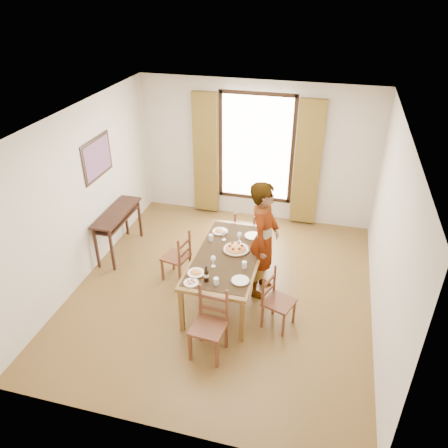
% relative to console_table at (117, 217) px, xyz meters
% --- Properties ---
extents(ground, '(5.00, 5.00, 0.00)m').
position_rel_console_table_xyz_m(ground, '(2.03, -0.60, -0.68)').
color(ground, '#4F3518').
rests_on(ground, ground).
extents(room_shell, '(4.60, 5.10, 2.74)m').
position_rel_console_table_xyz_m(room_shell, '(2.03, -0.47, 0.86)').
color(room_shell, beige).
rests_on(room_shell, ground).
extents(console_table, '(0.38, 1.20, 0.80)m').
position_rel_console_table_xyz_m(console_table, '(0.00, 0.00, 0.00)').
color(console_table, black).
rests_on(console_table, ground).
extents(dining_table, '(0.96, 1.91, 0.76)m').
position_rel_console_table_xyz_m(dining_table, '(2.13, -0.70, 0.01)').
color(dining_table, brown).
rests_on(dining_table, ground).
extents(chair_west, '(0.45, 0.45, 0.86)m').
position_rel_console_table_xyz_m(chair_west, '(1.26, -0.49, -0.29)').
color(chair_west, brown).
rests_on(chair_west, ground).
extents(chair_north, '(0.42, 0.42, 0.87)m').
position_rel_console_table_xyz_m(chair_north, '(2.18, 0.45, -0.28)').
color(chair_north, brown).
rests_on(chair_north, ground).
extents(chair_south, '(0.46, 0.46, 0.95)m').
position_rel_console_table_xyz_m(chair_south, '(2.19, -1.88, -0.24)').
color(chair_south, brown).
rests_on(chair_south, ground).
extents(chair_east, '(0.48, 0.48, 0.86)m').
position_rel_console_table_xyz_m(chair_east, '(2.95, -1.15, -0.28)').
color(chair_east, brown).
rests_on(chair_east, ground).
extents(man, '(0.74, 0.55, 1.85)m').
position_rel_console_table_xyz_m(man, '(2.61, -0.45, 0.24)').
color(man, gray).
rests_on(man, ground).
extents(plate_sw, '(0.27, 0.27, 0.05)m').
position_rel_console_table_xyz_m(plate_sw, '(1.83, -1.27, 0.10)').
color(plate_sw, silver).
rests_on(plate_sw, dining_table).
extents(plate_se, '(0.27, 0.27, 0.05)m').
position_rel_console_table_xyz_m(plate_se, '(2.45, -1.28, 0.10)').
color(plate_se, silver).
rests_on(plate_se, dining_table).
extents(plate_nw, '(0.27, 0.27, 0.05)m').
position_rel_console_table_xyz_m(plate_nw, '(1.86, -0.13, 0.10)').
color(plate_nw, silver).
rests_on(plate_nw, dining_table).
extents(plate_ne, '(0.27, 0.27, 0.05)m').
position_rel_console_table_xyz_m(plate_ne, '(2.39, -0.13, 0.10)').
color(plate_ne, silver).
rests_on(plate_ne, dining_table).
extents(pasta_platter, '(0.40, 0.40, 0.10)m').
position_rel_console_table_xyz_m(pasta_platter, '(2.22, -0.57, 0.12)').
color(pasta_platter, '#B92F17').
rests_on(pasta_platter, dining_table).
extents(caprese_plate, '(0.20, 0.20, 0.04)m').
position_rel_console_table_xyz_m(caprese_plate, '(1.83, -1.48, 0.09)').
color(caprese_plate, silver).
rests_on(caprese_plate, dining_table).
extents(wine_glass_a, '(0.08, 0.08, 0.18)m').
position_rel_console_table_xyz_m(wine_glass_a, '(2.01, -1.05, 0.16)').
color(wine_glass_a, white).
rests_on(wine_glass_a, dining_table).
extents(wine_glass_b, '(0.08, 0.08, 0.18)m').
position_rel_console_table_xyz_m(wine_glass_b, '(2.22, -0.35, 0.16)').
color(wine_glass_b, white).
rests_on(wine_glass_b, dining_table).
extents(wine_glass_c, '(0.08, 0.08, 0.18)m').
position_rel_console_table_xyz_m(wine_glass_c, '(1.98, -0.34, 0.16)').
color(wine_glass_c, white).
rests_on(wine_glass_c, dining_table).
extents(tumbler_a, '(0.07, 0.07, 0.10)m').
position_rel_console_table_xyz_m(tumbler_a, '(2.44, -0.96, 0.12)').
color(tumbler_a, silver).
rests_on(tumbler_a, dining_table).
extents(tumbler_b, '(0.07, 0.07, 0.10)m').
position_rel_console_table_xyz_m(tumbler_b, '(1.79, -0.40, 0.12)').
color(tumbler_b, silver).
rests_on(tumbler_b, dining_table).
extents(tumbler_c, '(0.07, 0.07, 0.10)m').
position_rel_console_table_xyz_m(tumbler_c, '(2.16, -1.42, 0.12)').
color(tumbler_c, silver).
rests_on(tumbler_c, dining_table).
extents(wine_bottle, '(0.07, 0.07, 0.25)m').
position_rel_console_table_xyz_m(wine_bottle, '(2.01, -1.39, 0.20)').
color(wine_bottle, black).
rests_on(wine_bottle, dining_table).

